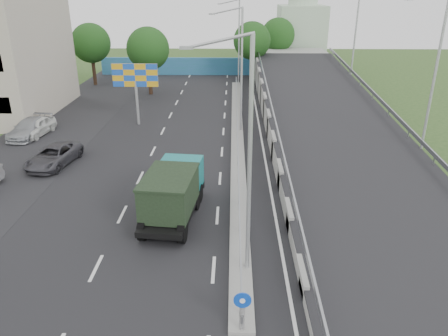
{
  "coord_description": "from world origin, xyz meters",
  "views": [
    {
      "loc": [
        -0.39,
        -10.24,
        11.79
      ],
      "look_at": [
        -0.87,
        12.6,
        2.2
      ],
      "focal_mm": 35.0,
      "sensor_mm": 36.0,
      "label": 1
    }
  ],
  "objects_px": {
    "lamp_post_mid": "(239,64)",
    "church": "(301,31)",
    "parked_car_c": "(54,156)",
    "lamp_post_near": "(245,149)",
    "parked_car_d": "(29,128)",
    "billboard": "(135,79)",
    "parked_car_e": "(36,127)",
    "lamp_post_far": "(237,37)",
    "sign_bollard": "(242,311)",
    "dump_truck": "(173,191)"
  },
  "relations": [
    {
      "from": "sign_bollard",
      "to": "parked_car_c",
      "type": "relative_size",
      "value": 0.34
    },
    {
      "from": "church",
      "to": "lamp_post_near",
      "type": "bearing_deg",
      "value": -100.38
    },
    {
      "from": "parked_car_c",
      "to": "parked_car_d",
      "type": "relative_size",
      "value": 0.99
    },
    {
      "from": "lamp_post_near",
      "to": "billboard",
      "type": "relative_size",
      "value": 1.83
    },
    {
      "from": "lamp_post_near",
      "to": "parked_car_d",
      "type": "xyz_separation_m",
      "value": [
        -17.55,
        18.38,
        -5.08
      ]
    },
    {
      "from": "lamp_post_near",
      "to": "church",
      "type": "bearing_deg",
      "value": 79.62
    },
    {
      "from": "dump_truck",
      "to": "lamp_post_near",
      "type": "bearing_deg",
      "value": -46.85
    },
    {
      "from": "parked_car_d",
      "to": "dump_truck",
      "type": "bearing_deg",
      "value": -37.72
    },
    {
      "from": "lamp_post_near",
      "to": "parked_car_e",
      "type": "distance_m",
      "value": 25.91
    },
    {
      "from": "lamp_post_near",
      "to": "dump_truck",
      "type": "height_order",
      "value": "lamp_post_near"
    },
    {
      "from": "church",
      "to": "parked_car_c",
      "type": "height_order",
      "value": "church"
    },
    {
      "from": "lamp_post_far",
      "to": "parked_car_c",
      "type": "relative_size",
      "value": 2.02
    },
    {
      "from": "lamp_post_far",
      "to": "billboard",
      "type": "relative_size",
      "value": 1.83
    },
    {
      "from": "lamp_post_mid",
      "to": "dump_truck",
      "type": "height_order",
      "value": "lamp_post_mid"
    },
    {
      "from": "sign_bollard",
      "to": "dump_truck",
      "type": "bearing_deg",
      "value": 112.26
    },
    {
      "from": "dump_truck",
      "to": "parked_car_d",
      "type": "bearing_deg",
      "value": 141.98
    },
    {
      "from": "lamp_post_mid",
      "to": "parked_car_c",
      "type": "height_order",
      "value": "lamp_post_mid"
    },
    {
      "from": "lamp_post_near",
      "to": "dump_truck",
      "type": "distance_m",
      "value": 7.44
    },
    {
      "from": "church",
      "to": "parked_car_e",
      "type": "distance_m",
      "value": 44.65
    },
    {
      "from": "sign_bollard",
      "to": "parked_car_d",
      "type": "distance_m",
      "value": 28.24
    },
    {
      "from": "parked_car_c",
      "to": "parked_car_e",
      "type": "bearing_deg",
      "value": 130.74
    },
    {
      "from": "parked_car_c",
      "to": "billboard",
      "type": "bearing_deg",
      "value": 77.21
    },
    {
      "from": "parked_car_d",
      "to": "lamp_post_near",
      "type": "bearing_deg",
      "value": -39.84
    },
    {
      "from": "sign_bollard",
      "to": "lamp_post_mid",
      "type": "xyz_separation_m",
      "value": [
        0.11,
        23.83,
        4.77
      ]
    },
    {
      "from": "lamp_post_near",
      "to": "parked_car_c",
      "type": "bearing_deg",
      "value": 137.15
    },
    {
      "from": "parked_car_c",
      "to": "lamp_post_far",
      "type": "bearing_deg",
      "value": 74.04
    },
    {
      "from": "sign_bollard",
      "to": "parked_car_e",
      "type": "distance_m",
      "value": 28.29
    },
    {
      "from": "dump_truck",
      "to": "parked_car_d",
      "type": "distance_m",
      "value": 19.38
    },
    {
      "from": "parked_car_c",
      "to": "parked_car_d",
      "type": "bearing_deg",
      "value": 134.79
    },
    {
      "from": "lamp_post_mid",
      "to": "church",
      "type": "height_order",
      "value": "church"
    },
    {
      "from": "lamp_post_far",
      "to": "billboard",
      "type": "height_order",
      "value": "lamp_post_far"
    },
    {
      "from": "lamp_post_near",
      "to": "church",
      "type": "xyz_separation_m",
      "value": [
        9.89,
        54.0,
        -0.5
      ]
    },
    {
      "from": "lamp_post_far",
      "to": "dump_truck",
      "type": "xyz_separation_m",
      "value": [
        -3.67,
        -35.12,
        -4.25
      ]
    },
    {
      "from": "billboard",
      "to": "parked_car_c",
      "type": "xyz_separation_m",
      "value": [
        -3.98,
        -9.85,
        -3.49
      ]
    },
    {
      "from": "billboard",
      "to": "parked_car_c",
      "type": "bearing_deg",
      "value": -112.01
    },
    {
      "from": "lamp_post_far",
      "to": "parked_car_d",
      "type": "relative_size",
      "value": 2.01
    },
    {
      "from": "parked_car_c",
      "to": "lamp_post_near",
      "type": "bearing_deg",
      "value": -33.63
    },
    {
      "from": "lamp_post_near",
      "to": "lamp_post_far",
      "type": "xyz_separation_m",
      "value": [
        0.0,
        40.0,
        0.0
      ]
    },
    {
      "from": "lamp_post_mid",
      "to": "dump_truck",
      "type": "distance_m",
      "value": 16.13
    },
    {
      "from": "lamp_post_near",
      "to": "billboard",
      "type": "xyz_separation_m",
      "value": [
        -9.11,
        22.0,
        -1.62
      ]
    },
    {
      "from": "sign_bollard",
      "to": "lamp_post_mid",
      "type": "distance_m",
      "value": 24.3
    },
    {
      "from": "church",
      "to": "parked_car_d",
      "type": "height_order",
      "value": "church"
    },
    {
      "from": "sign_bollard",
      "to": "dump_truck",
      "type": "height_order",
      "value": "dump_truck"
    },
    {
      "from": "parked_car_e",
      "to": "lamp_post_near",
      "type": "bearing_deg",
      "value": -40.47
    },
    {
      "from": "lamp_post_far",
      "to": "billboard",
      "type": "xyz_separation_m",
      "value": [
        -9.11,
        -18.0,
        -1.62
      ]
    },
    {
      "from": "lamp_post_near",
      "to": "parked_car_c",
      "type": "distance_m",
      "value": 18.58
    },
    {
      "from": "lamp_post_mid",
      "to": "parked_car_c",
      "type": "xyz_separation_m",
      "value": [
        -13.09,
        -7.85,
        -5.12
      ]
    },
    {
      "from": "lamp_post_mid",
      "to": "parked_car_d",
      "type": "bearing_deg",
      "value": -174.72
    },
    {
      "from": "billboard",
      "to": "parked_car_c",
      "type": "distance_m",
      "value": 11.19
    },
    {
      "from": "parked_car_c",
      "to": "lamp_post_mid",
      "type": "bearing_deg",
      "value": 40.17
    }
  ]
}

